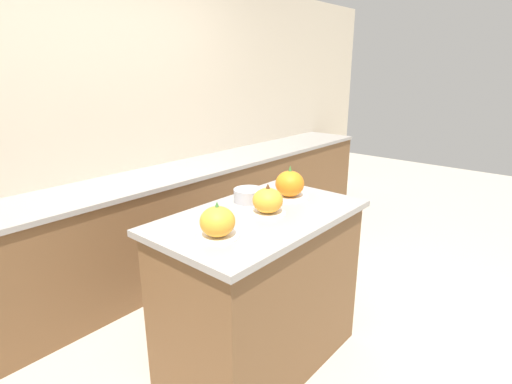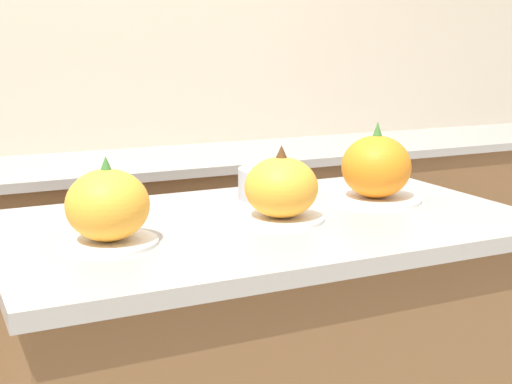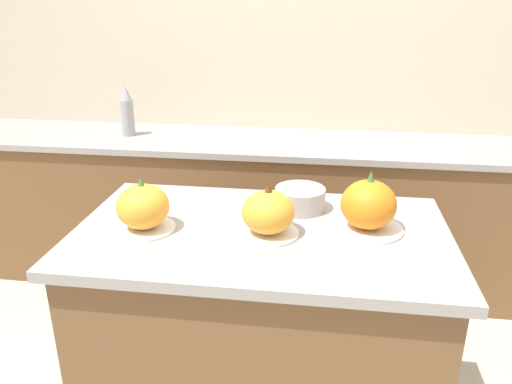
{
  "view_description": "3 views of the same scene",
  "coord_description": "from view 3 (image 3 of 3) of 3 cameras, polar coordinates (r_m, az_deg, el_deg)",
  "views": [
    {
      "loc": [
        -1.57,
        -1.31,
        1.72
      ],
      "look_at": [
        0.01,
        0.04,
        1.07
      ],
      "focal_mm": 28.0,
      "sensor_mm": 36.0,
      "label": 1
    },
    {
      "loc": [
        -0.7,
        -1.42,
        1.36
      ],
      "look_at": [
        -0.05,
        -0.05,
        1.03
      ],
      "focal_mm": 50.0,
      "sensor_mm": 36.0,
      "label": 2
    },
    {
      "loc": [
        0.19,
        -1.44,
        1.65
      ],
      "look_at": [
        -0.02,
        0.04,
        1.07
      ],
      "focal_mm": 35.0,
      "sensor_mm": 36.0,
      "label": 3
    }
  ],
  "objects": [
    {
      "name": "pumpkin_cake_center",
      "position": [
        1.56,
        1.41,
        -2.47
      ],
      "size": [
        0.2,
        0.2,
        0.17
      ],
      "color": "white",
      "rests_on": "kitchen_island"
    },
    {
      "name": "bottle_tall",
      "position": [
        3.05,
        -14.52,
        8.91
      ],
      "size": [
        0.08,
        0.08,
        0.3
      ],
      "color": "#99999E",
      "rests_on": "back_counter"
    },
    {
      "name": "back_counter",
      "position": [
        3.01,
        3.82,
        -2.37
      ],
      "size": [
        6.0,
        0.6,
        0.89
      ],
      "color": "brown",
      "rests_on": "ground_plane"
    },
    {
      "name": "pumpkin_cake_left",
      "position": [
        1.63,
        -12.79,
        -1.8
      ],
      "size": [
        0.2,
        0.2,
        0.18
      ],
      "color": "white",
      "rests_on": "kitchen_island"
    },
    {
      "name": "kitchen_island",
      "position": [
        1.87,
        0.55,
        -17.57
      ],
      "size": [
        1.21,
        0.71,
        0.96
      ],
      "color": "brown",
      "rests_on": "ground_plane"
    },
    {
      "name": "pumpkin_cake_right",
      "position": [
        1.62,
        12.72,
        -1.62
      ],
      "size": [
        0.23,
        0.23,
        0.2
      ],
      "color": "white",
      "rests_on": "kitchen_island"
    },
    {
      "name": "wall_back",
      "position": [
        3.11,
        4.67,
        13.81
      ],
      "size": [
        8.0,
        0.06,
        2.5
      ],
      "color": "beige",
      "rests_on": "ground_plane"
    },
    {
      "name": "mixing_bowl",
      "position": [
        1.76,
        5.05,
        -0.76
      ],
      "size": [
        0.18,
        0.18,
        0.08
      ],
      "color": "#ADADB2",
      "rests_on": "kitchen_island"
    }
  ]
}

